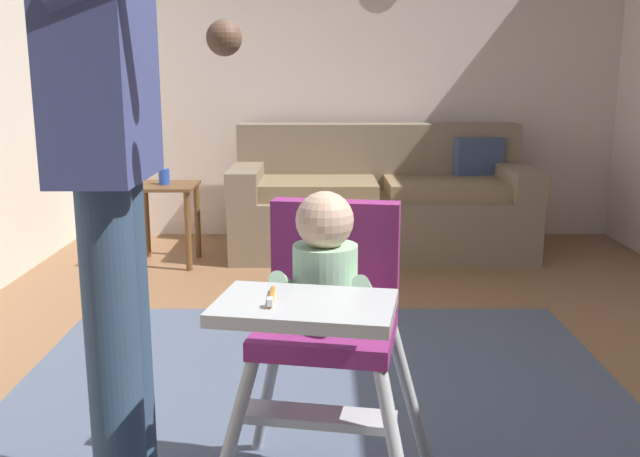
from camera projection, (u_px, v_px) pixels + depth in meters
ground at (370, 420)px, 2.63m from camera, size 5.63×7.39×0.10m
wall_far at (346, 52)px, 5.18m from camera, size 4.83×0.06×2.73m
couch at (382, 203)px, 4.90m from camera, size 2.02×0.86×0.86m
high_chair at (327, 299)px, 1.88m from camera, size 0.70×0.80×0.92m
adult_standing at (111, 155)px, 1.80m from camera, size 0.51×0.49×1.77m
side_table at (167, 206)px, 4.53m from camera, size 0.40×0.40×0.52m
sippy_cup at (165, 177)px, 4.49m from camera, size 0.07×0.07×0.10m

